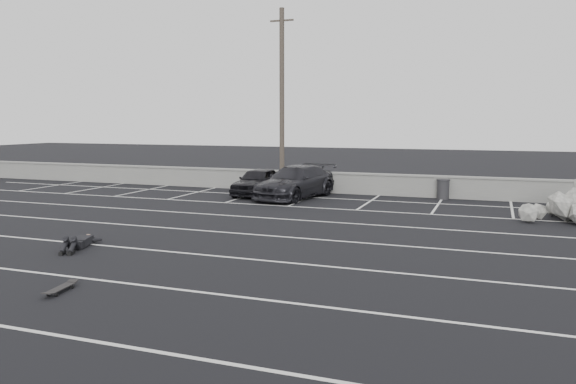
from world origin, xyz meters
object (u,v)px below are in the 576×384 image
at_px(car_left, 258,181).
at_px(skateboard, 60,288).
at_px(car_right, 295,182).
at_px(trash_bin, 443,189).
at_px(utility_pole, 282,101).
at_px(person, 82,238).

bearing_deg(car_left, skateboard, -82.29).
xyz_separation_m(car_right, trash_bin, (6.62, 1.98, -0.29)).
height_order(utility_pole, trash_bin, utility_pole).
distance_m(car_right, person, 12.11).
xyz_separation_m(person, skateboard, (2.66, -3.80, -0.16)).
relative_size(utility_pole, trash_bin, 9.83).
bearing_deg(trash_bin, skateboard, -109.97).
relative_size(car_left, utility_pole, 0.43).
height_order(car_left, utility_pole, utility_pole).
bearing_deg(skateboard, car_right, 82.07).
distance_m(car_right, trash_bin, 6.92).
bearing_deg(trash_bin, car_right, -163.34).
distance_m(car_right, utility_pole, 4.37).
distance_m(car_left, trash_bin, 8.85).
bearing_deg(trash_bin, car_left, -169.20).
height_order(utility_pole, skateboard, utility_pole).
bearing_deg(utility_pole, trash_bin, 2.90).
relative_size(trash_bin, person, 0.36).
xyz_separation_m(car_right, person, (-2.44, -11.85, -0.52)).
relative_size(utility_pole, skateboard, 10.35).
height_order(car_right, trash_bin, car_right).
height_order(trash_bin, skateboard, trash_bin).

